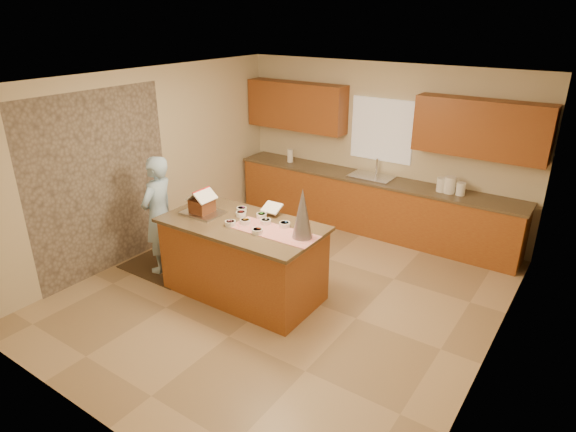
% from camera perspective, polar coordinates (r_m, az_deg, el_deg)
% --- Properties ---
extents(floor, '(5.50, 5.50, 0.00)m').
position_cam_1_polar(floor, '(6.51, -0.27, -8.90)').
color(floor, tan).
rests_on(floor, ground).
extents(ceiling, '(5.50, 5.50, 0.00)m').
position_cam_1_polar(ceiling, '(5.59, -0.33, 15.37)').
color(ceiling, silver).
rests_on(ceiling, floor).
extents(wall_back, '(5.50, 5.50, 0.00)m').
position_cam_1_polar(wall_back, '(8.22, 10.79, 7.79)').
color(wall_back, beige).
rests_on(wall_back, floor).
extents(wall_front, '(5.50, 5.50, 0.00)m').
position_cam_1_polar(wall_front, '(4.19, -22.54, -8.81)').
color(wall_front, beige).
rests_on(wall_front, floor).
extents(wall_left, '(5.50, 5.50, 0.00)m').
position_cam_1_polar(wall_left, '(7.55, -16.17, 5.96)').
color(wall_left, beige).
rests_on(wall_left, floor).
extents(wall_right, '(5.50, 5.50, 0.00)m').
position_cam_1_polar(wall_right, '(5.05, 23.78, -3.53)').
color(wall_right, beige).
rests_on(wall_right, floor).
extents(stone_accent, '(0.00, 2.50, 2.50)m').
position_cam_1_polar(stone_accent, '(7.11, -20.86, 3.48)').
color(stone_accent, gray).
rests_on(stone_accent, wall_left).
extents(window_curtain, '(1.05, 0.03, 1.00)m').
position_cam_1_polar(window_curtain, '(8.13, 10.85, 9.79)').
color(window_curtain, white).
rests_on(window_curtain, wall_back).
extents(back_counter_base, '(4.80, 0.60, 0.88)m').
position_cam_1_polar(back_counter_base, '(8.24, 9.46, 1.25)').
color(back_counter_base, '#92571E').
rests_on(back_counter_base, floor).
extents(back_counter_top, '(4.85, 0.63, 0.04)m').
position_cam_1_polar(back_counter_top, '(8.09, 9.67, 4.29)').
color(back_counter_top, brown).
rests_on(back_counter_top, back_counter_base).
extents(upper_cabinet_left, '(1.85, 0.35, 0.80)m').
position_cam_1_polar(upper_cabinet_left, '(8.68, 0.98, 12.68)').
color(upper_cabinet_left, brown).
rests_on(upper_cabinet_left, wall_back).
extents(upper_cabinet_right, '(1.85, 0.35, 0.80)m').
position_cam_1_polar(upper_cabinet_right, '(7.46, 21.53, 9.45)').
color(upper_cabinet_right, brown).
rests_on(upper_cabinet_right, wall_back).
extents(sink, '(0.70, 0.45, 0.12)m').
position_cam_1_polar(sink, '(8.09, 9.67, 4.22)').
color(sink, silver).
rests_on(sink, back_counter_top).
extents(faucet, '(0.03, 0.03, 0.28)m').
position_cam_1_polar(faucet, '(8.20, 10.29, 5.67)').
color(faucet, silver).
rests_on(faucet, back_counter_top).
extents(island_base, '(1.97, 1.00, 0.96)m').
position_cam_1_polar(island_base, '(6.30, -5.24, -5.15)').
color(island_base, '#92571E').
rests_on(island_base, floor).
extents(island_top, '(2.06, 1.09, 0.04)m').
position_cam_1_polar(island_top, '(6.08, -5.40, -0.97)').
color(island_top, brown).
rests_on(island_top, island_base).
extents(table_runner, '(1.09, 0.40, 0.01)m').
position_cam_1_polar(table_runner, '(5.80, -1.63, -1.83)').
color(table_runner, red).
rests_on(table_runner, island_top).
extents(baking_tray, '(0.51, 0.38, 0.03)m').
position_cam_1_polar(baking_tray, '(6.40, -9.91, 0.37)').
color(baking_tray, silver).
rests_on(baking_tray, island_top).
extents(cookbook, '(0.24, 0.19, 0.10)m').
position_cam_1_polar(cookbook, '(6.25, -1.90, 0.97)').
color(cookbook, white).
rests_on(cookbook, island_top).
extents(tinsel_tree, '(0.24, 0.24, 0.60)m').
position_cam_1_polar(tinsel_tree, '(5.54, 1.70, 0.29)').
color(tinsel_tree, '#A9A8B4').
rests_on(tinsel_tree, island_top).
extents(rug, '(1.12, 0.73, 0.01)m').
position_cam_1_polar(rug, '(7.32, -14.43, -5.80)').
color(rug, black).
rests_on(rug, floor).
extents(boy, '(0.51, 0.67, 1.65)m').
position_cam_1_polar(boy, '(6.94, -14.81, 0.13)').
color(boy, '#94B7D2').
rests_on(boy, rug).
extents(canister_a, '(0.15, 0.15, 0.21)m').
position_cam_1_polar(canister_a, '(7.67, 17.45, 3.50)').
color(canister_a, white).
rests_on(canister_a, back_counter_top).
extents(canister_b, '(0.17, 0.17, 0.25)m').
position_cam_1_polar(canister_b, '(7.64, 18.30, 3.45)').
color(canister_b, white).
rests_on(canister_b, back_counter_top).
extents(canister_c, '(0.13, 0.13, 0.19)m').
position_cam_1_polar(canister_c, '(7.61, 19.46, 3.00)').
color(canister_c, white).
rests_on(canister_c, back_counter_top).
extents(paper_towel, '(0.10, 0.10, 0.23)m').
position_cam_1_polar(paper_towel, '(8.80, 0.26, 7.03)').
color(paper_towel, white).
rests_on(paper_towel, back_counter_top).
extents(gingerbread_house, '(0.30, 0.31, 0.31)m').
position_cam_1_polar(gingerbread_house, '(6.36, -9.98, 1.44)').
color(gingerbread_house, brown).
rests_on(gingerbread_house, baking_tray).
extents(candy_bowls, '(0.87, 0.55, 0.06)m').
position_cam_1_polar(candy_bowls, '(6.06, -4.06, -0.48)').
color(candy_bowls, silver).
rests_on(candy_bowls, island_top).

